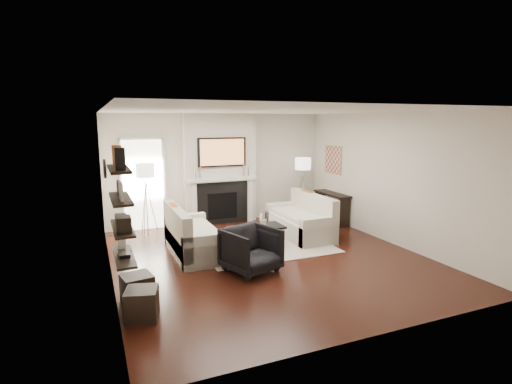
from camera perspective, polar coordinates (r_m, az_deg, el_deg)
name	(u,v)px	position (r m, az deg, el deg)	size (l,w,h in m)	color
room_envelope	(269,186)	(7.22, 1.84, 0.79)	(6.00, 6.00, 6.00)	black
chimney_breast	(220,169)	(9.88, -5.12, 3.27)	(1.80, 0.25, 2.70)	silver
fireplace_surround	(222,203)	(9.89, -4.81, -1.59)	(1.30, 0.02, 1.04)	black
firebox	(223,206)	(9.90, -4.80, -1.99)	(0.75, 0.02, 0.65)	black
mantel_pilaster_l	(194,204)	(9.66, -8.82, -1.77)	(0.12, 0.08, 1.10)	white
mantel_pilaster_r	(250,200)	(10.09, -0.87, -1.14)	(0.12, 0.08, 1.10)	white
mantel_shelf	(223,179)	(9.74, -4.77, 1.81)	(1.70, 0.18, 0.07)	white
tv_body	(222,152)	(9.69, -4.87, 5.70)	(1.20, 0.06, 0.70)	black
tv_screen	(222,152)	(9.66, -4.82, 5.68)	(1.10, 0.01, 0.62)	#BF723F
candlestick_l_tall	(200,173)	(9.57, -7.94, 2.72)	(0.04, 0.04, 0.30)	silver
candlestick_l_short	(195,174)	(9.54, -8.69, 2.50)	(0.04, 0.04, 0.24)	silver
candlestick_r_tall	(244,171)	(9.90, -1.77, 3.06)	(0.04, 0.04, 0.30)	silver
candlestick_r_short	(249,172)	(9.95, -1.07, 2.93)	(0.04, 0.04, 0.24)	silver
hallway_panel	(143,185)	(9.63, -15.83, 0.95)	(0.90, 0.02, 2.10)	white
door_trim_l	(122,187)	(9.57, -18.66, 0.75)	(0.06, 0.06, 2.16)	white
door_trim_r	(164,184)	(9.68, -13.00, 1.12)	(0.06, 0.06, 2.16)	white
door_trim_top	(141,138)	(9.51, -16.13, 7.37)	(1.02, 0.06, 0.06)	white
rug	(264,245)	(8.24, 1.12, -7.64)	(2.60, 2.00, 0.01)	#C2B19F
loveseat_left_base	(195,243)	(7.80, -8.70, -7.22)	(0.85, 1.80, 0.42)	beige
loveseat_left_back	(177,229)	(7.64, -11.21, -5.20)	(0.18, 1.80, 0.80)	beige
loveseat_left_arm_n	(207,251)	(7.03, -7.08, -8.37)	(0.85, 0.18, 0.60)	beige
loveseat_left_arm_s	(185,228)	(8.53, -10.06, -5.12)	(0.85, 0.18, 0.60)	beige
loveseat_left_cushion	(197,230)	(7.74, -8.39, -5.35)	(0.63, 1.44, 0.10)	beige
pillow_left_orange	(174,215)	(7.88, -11.70, -3.22)	(0.10, 0.42, 0.42)	#B45716
pillow_left_charcoal	(180,223)	(7.31, -10.78, -4.31)	(0.10, 0.40, 0.40)	black
loveseat_right_base	(299,227)	(8.93, 6.23, -4.94)	(0.85, 1.80, 0.42)	beige
loveseat_right_back	(313,211)	(9.01, 8.14, -2.77)	(0.18, 1.80, 0.80)	beige
loveseat_right_arm_n	(319,232)	(8.23, 8.98, -5.65)	(0.85, 0.18, 0.60)	beige
loveseat_right_arm_s	(283,215)	(9.60, 3.90, -3.28)	(0.85, 0.18, 0.60)	beige
loveseat_right_cushion	(298,215)	(8.84, 5.98, -3.35)	(0.63, 1.44, 0.10)	beige
pillow_right_orange	(306,200)	(9.22, 7.21, -1.15)	(0.10, 0.42, 0.42)	#B45716
pillow_right_charcoal	(320,206)	(8.72, 9.18, -1.92)	(0.10, 0.40, 0.40)	black
coffee_table	(257,227)	(8.08, 0.09, -5.08)	(1.10, 0.55, 0.04)	black
coffee_leg_nw	(237,243)	(7.77, -2.70, -7.34)	(0.02, 0.02, 0.38)	silver
coffee_leg_ne	(284,238)	(8.15, 3.96, -6.51)	(0.02, 0.02, 0.38)	silver
coffee_leg_sw	(230,237)	(8.17, -3.77, -6.48)	(0.02, 0.02, 0.38)	silver
coffee_leg_se	(274,232)	(8.53, 2.62, -5.74)	(0.02, 0.02, 0.38)	silver
hurricane_glass	(263,219)	(8.10, 1.07, -3.88)	(0.16, 0.16, 0.28)	white
hurricane_candle	(263,222)	(8.12, 1.07, -4.33)	(0.09, 0.09, 0.13)	white
copper_bowl	(245,227)	(7.98, -1.57, -4.95)	(0.28, 0.28, 0.05)	#B6581E
armchair	(251,248)	(6.77, -0.70, -7.97)	(0.81, 0.76, 0.83)	black
lamp_left_post	(147,208)	(9.24, -15.32, -2.24)	(0.02, 0.02, 1.20)	silver
lamp_left_shade	(145,170)	(9.10, -15.56, 3.00)	(0.40, 0.40, 0.30)	white
lamp_left_leg_a	(152,208)	(9.25, -14.64, -2.19)	(0.02, 0.02, 1.25)	silver
lamp_left_leg_b	(144,208)	(9.33, -15.73, -2.15)	(0.02, 0.02, 1.25)	silver
lamp_left_leg_c	(145,209)	(9.14, -15.58, -2.38)	(0.02, 0.02, 1.25)	silver
lamp_right_post	(302,196)	(10.37, 6.63, -0.63)	(0.02, 0.02, 1.20)	silver
lamp_right_shade	(303,164)	(10.24, 6.73, 4.05)	(0.40, 0.40, 0.30)	white
lamp_right_leg_a	(306,196)	(10.42, 7.16, -0.58)	(0.02, 0.02, 1.25)	silver
lamp_right_leg_b	(299,196)	(10.42, 6.11, -0.56)	(0.02, 0.02, 1.25)	silver
lamp_right_leg_c	(302,197)	(10.26, 6.62, -0.74)	(0.02, 0.02, 1.25)	silver
console_top	(332,194)	(10.13, 10.81, -0.25)	(0.35, 1.20, 0.04)	black
console_leg_n	(344,213)	(9.76, 12.52, -2.95)	(0.30, 0.04, 0.71)	black
console_leg_s	(320,204)	(10.65, 9.12, -1.74)	(0.30, 0.04, 0.71)	black
wall_art	(333,160)	(10.30, 10.97, 4.53)	(0.03, 0.70, 0.70)	#B27059
shelf_bottom	(124,257)	(5.78, -18.32, -8.75)	(0.25, 1.00, 0.04)	black
shelf_lower	(122,228)	(5.67, -18.55, -4.91)	(0.25, 1.00, 0.04)	black
shelf_upper	(121,199)	(5.58, -18.77, -0.94)	(0.25, 1.00, 0.04)	black
shelf_top	(119,169)	(5.52, -19.01, 3.14)	(0.25, 1.00, 0.04)	black
decor_magfile_a	(120,159)	(5.19, -18.86, 4.48)	(0.12, 0.10, 0.28)	black
decor_magfile_b	(117,156)	(5.71, -19.24, 4.92)	(0.12, 0.10, 0.28)	#B45716
decor_frame_a	(121,191)	(5.40, -18.72, 0.09)	(0.04, 0.30, 0.22)	white
decor_frame_b	(119,188)	(5.85, -19.04, 0.60)	(0.04, 0.22, 0.18)	black
decor_wine_rack	(124,224)	(5.39, -18.40, -4.38)	(0.18, 0.25, 0.20)	black
decor_box_small	(120,218)	(5.91, -18.80, -3.54)	(0.15, 0.12, 0.12)	black
decor_books	(124,255)	(5.71, -18.30, -8.53)	(0.14, 0.20, 0.05)	black
decor_box_tall	(122,242)	(6.08, -18.65, -6.78)	(0.10, 0.10, 0.18)	white
clock_rim	(105,169)	(7.42, -20.80, 3.12)	(0.34, 0.34, 0.04)	black
clock_face	(106,169)	(7.43, -20.61, 3.14)	(0.29, 0.29, 0.01)	white
ottoman_near	(137,289)	(5.99, -16.61, -13.09)	(0.40, 0.40, 0.40)	black
ottoman_far	(142,304)	(5.52, -15.99, -15.12)	(0.40, 0.40, 0.40)	black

